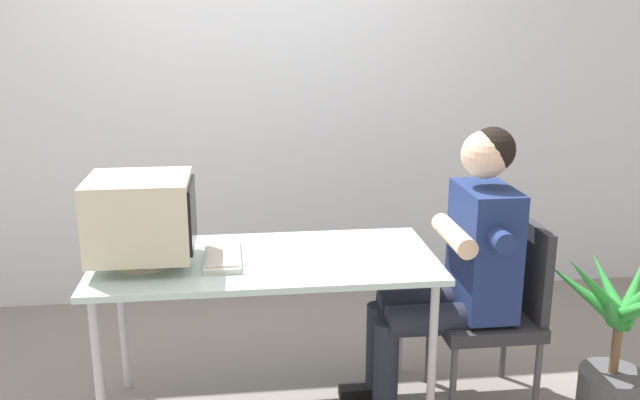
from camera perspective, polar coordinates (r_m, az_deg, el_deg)
The scene contains 7 objects.
wall_back at distance 4.20m, azimuth -1.48°, elevation 11.75°, with size 8.00×0.10×3.00m, color silver.
desk at distance 2.97m, azimuth -4.57°, elevation -5.89°, with size 1.47×0.69×0.74m.
crt_monitor at distance 2.89m, azimuth -14.72°, elevation -1.37°, with size 0.42×0.38×0.38m.
keyboard at distance 2.96m, azimuth -8.17°, elevation -4.58°, with size 0.16×0.40×0.03m.
office_chair at distance 3.23m, azimuth 14.70°, elevation -8.45°, with size 0.44×0.44×0.87m.
person_seated at distance 3.09m, azimuth 11.60°, elevation -4.98°, with size 0.74×0.59×1.30m.
potted_plant at distance 3.25m, azimuth 23.49°, elevation -11.25°, with size 0.57×0.66×0.81m.
Camera 1 is at (-0.10, -2.77, 1.75)m, focal length 38.26 mm.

